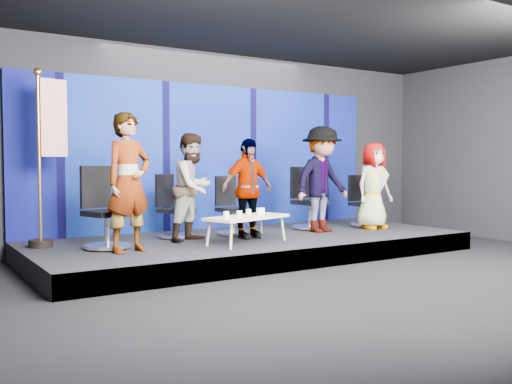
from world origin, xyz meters
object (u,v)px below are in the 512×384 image
mug_b (239,214)px  chair_d (308,208)px  panelist_a (129,182)px  panelist_b (193,187)px  panelist_c (247,188)px  chair_b (173,217)px  panelist_d (322,179)px  mug_d (259,212)px  mug_a (226,215)px  coffee_table (247,218)px  mug_e (262,211)px  panelist_e (373,186)px  chair_c (231,215)px  chair_e (362,209)px  flag_stand (48,153)px  mug_c (249,212)px  chair_a (104,221)px

mug_b → chair_d: bearing=28.1°
panelist_a → panelist_b: bearing=7.6°
chair_d → panelist_c: bearing=-171.8°
chair_b → panelist_d: panelist_d is taller
panelist_c → mug_d: 0.63m
chair_b → mug_a: bearing=-107.9°
coffee_table → mug_e: bearing=28.5°
panelist_e → mug_a: (-3.32, -0.48, -0.32)m
panelist_d → panelist_e: bearing=-15.5°
chair_c → chair_e: size_ratio=1.02×
chair_d → flag_stand: (-4.43, 0.30, 0.97)m
chair_b → mug_b: chair_b is taller
panelist_b → chair_d: size_ratio=1.47×
chair_d → panelist_e: bearing=-40.7°
mug_a → flag_stand: flag_stand is taller
panelist_e → mug_c: bearing=-176.5°
panelist_a → chair_d: (3.65, 0.82, -0.57)m
panelist_b → mug_e: size_ratio=19.03×
chair_c → mug_d: size_ratio=9.07×
panelist_d → mug_c: panelist_d is taller
mug_e → chair_a: bearing=170.2°
panelist_e → panelist_c: bearing=174.2°
mug_c → panelist_d: bearing=13.2°
chair_d → mug_c: (-1.82, -0.91, 0.09)m
mug_d → mug_e: (0.21, 0.23, -0.01)m
chair_b → mug_b: 1.40m
mug_a → flag_stand: bearing=146.2°
mug_e → flag_stand: 3.26m
panelist_c → chair_d: bearing=12.4°
chair_b → mug_e: bearing=-69.0°
mug_d → coffee_table: bearing=179.0°
mug_c → mug_d: 0.16m
chair_a → chair_b: 1.40m
coffee_table → mug_c: (0.08, 0.08, 0.08)m
panelist_e → mug_a: panelist_e is taller
coffee_table → chair_e: bearing=14.9°
mug_b → mug_c: bearing=36.9°
panelist_e → mug_e: bearing=-179.3°
chair_a → panelist_a: size_ratio=0.62×
chair_d → mug_a: size_ratio=11.53×
panelist_d → flag_stand: 4.44m
panelist_e → mug_e: size_ratio=17.95×
panelist_b → flag_stand: bearing=135.8°
chair_b → panelist_b: 0.70m
chair_a → panelist_e: 4.86m
mug_a → chair_d: bearing=25.6°
mug_b → mug_e: (0.64, 0.37, -0.01)m
panelist_a → mug_c: 1.89m
panelist_c → panelist_d: bearing=-5.5°
panelist_c → mug_c: size_ratio=16.92×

